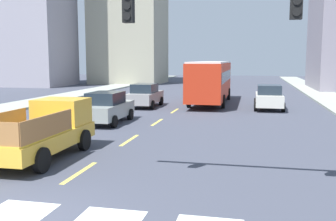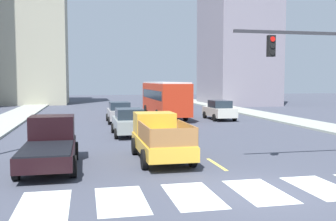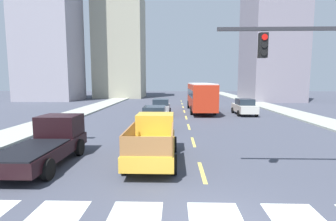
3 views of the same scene
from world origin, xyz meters
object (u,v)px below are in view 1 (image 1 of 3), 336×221
(sedan_far, at_px, (107,108))
(sedan_near_right, at_px, (145,95))
(sedan_mid, at_px, (269,97))
(city_bus, at_px, (211,79))
(pickup_stakebed, at_px, (46,130))

(sedan_far, height_order, sedan_near_right, same)
(sedan_mid, xyz_separation_m, sedan_far, (-8.94, -8.11, 0.00))
(city_bus, relative_size, sedan_far, 2.45)
(sedan_mid, distance_m, sedan_far, 12.07)
(city_bus, xyz_separation_m, sedan_mid, (4.40, -2.72, -1.09))
(city_bus, xyz_separation_m, sedan_far, (-4.54, -10.83, -1.09))
(sedan_far, bearing_deg, sedan_near_right, 88.98)
(pickup_stakebed, distance_m, sedan_far, 7.46)
(pickup_stakebed, bearing_deg, city_bus, 75.93)
(city_bus, relative_size, sedan_near_right, 2.45)
(city_bus, distance_m, sedan_near_right, 5.65)
(sedan_mid, relative_size, sedan_far, 1.00)
(pickup_stakebed, xyz_separation_m, sedan_mid, (8.40, 15.55, -0.08))
(pickup_stakebed, height_order, city_bus, city_bus)
(pickup_stakebed, relative_size, city_bus, 0.48)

